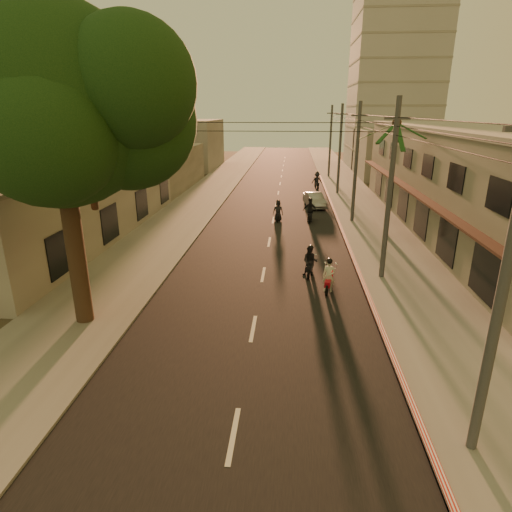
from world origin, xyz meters
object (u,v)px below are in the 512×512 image
(scooter_mid_a, at_px, (310,262))
(scooter_far_a, at_px, (278,211))
(scooter_red, at_px, (329,277))
(broadleaf_tree, at_px, (68,107))
(parked_car, at_px, (315,200))
(palm_tree, at_px, (396,130))
(scooter_far_b, at_px, (317,181))
(scooter_mid_b, at_px, (310,211))

(scooter_mid_a, relative_size, scooter_far_a, 1.00)
(scooter_red, xyz_separation_m, scooter_mid_a, (-0.82, 2.00, 0.03))
(broadleaf_tree, distance_m, scooter_far_a, 20.53)
(broadleaf_tree, xyz_separation_m, parked_car, (10.13, 23.20, -7.84))
(palm_tree, xyz_separation_m, scooter_far_b, (-3.80, 18.88, -6.26))
(scooter_mid_a, height_order, scooter_far_b, scooter_far_b)
(scooter_mid_a, distance_m, scooter_mid_b, 11.77)
(scooter_far_b, bearing_deg, palm_tree, -87.21)
(scooter_far_a, bearing_deg, scooter_mid_b, 1.27)
(scooter_mid_b, distance_m, scooter_far_b, 15.12)
(scooter_red, distance_m, scooter_far_b, 28.84)
(scooter_far_a, relative_size, parked_car, 0.43)
(scooter_far_a, bearing_deg, scooter_mid_a, -78.10)
(broadleaf_tree, xyz_separation_m, scooter_far_a, (6.99, 17.70, -7.71))
(scooter_mid_a, relative_size, parked_car, 0.43)
(palm_tree, distance_m, scooter_far_b, 20.25)
(palm_tree, bearing_deg, scooter_far_a, 153.27)
(scooter_far_a, distance_m, scooter_far_b, 15.52)
(scooter_mid_b, relative_size, scooter_far_b, 0.99)
(palm_tree, bearing_deg, parked_car, 115.65)
(palm_tree, xyz_separation_m, scooter_red, (-4.71, -9.95, -6.39))
(scooter_mid_a, bearing_deg, palm_tree, 64.42)
(scooter_red, height_order, scooter_far_a, scooter_far_a)
(broadleaf_tree, xyz_separation_m, scooter_mid_b, (9.48, 17.67, -7.62))
(broadleaf_tree, xyz_separation_m, scooter_red, (9.91, 3.91, -7.72))
(scooter_mid_b, distance_m, parked_car, 5.56)
(scooter_mid_b, height_order, parked_car, scooter_mid_b)
(broadleaf_tree, bearing_deg, scooter_far_b, 71.73)
(palm_tree, height_order, scooter_mid_a, palm_tree)
(scooter_mid_b, height_order, scooter_far_b, scooter_far_b)
(scooter_mid_b, bearing_deg, scooter_red, -87.20)
(palm_tree, height_order, scooter_red, palm_tree)
(broadleaf_tree, height_order, parked_car, broadleaf_tree)
(scooter_far_b, bearing_deg, scooter_mid_b, -103.63)
(palm_tree, height_order, scooter_mid_b, palm_tree)
(broadleaf_tree, bearing_deg, parked_car, 66.42)
(scooter_mid_a, xyz_separation_m, scooter_far_b, (1.72, 26.83, 0.10))
(scooter_red, relative_size, scooter_mid_a, 0.99)
(parked_car, bearing_deg, scooter_mid_a, -105.42)
(scooter_red, height_order, parked_car, scooter_red)
(broadleaf_tree, distance_m, scooter_far_b, 35.30)
(palm_tree, distance_m, parked_car, 12.24)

